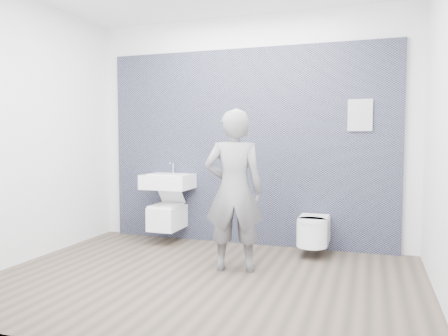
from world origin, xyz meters
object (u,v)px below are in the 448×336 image
(toilet_square, at_px, (167,216))
(visitor, at_px, (234,191))
(toilet_rounded, at_px, (313,231))
(washbasin, at_px, (168,181))

(toilet_square, bearing_deg, visitor, -36.22)
(toilet_square, bearing_deg, toilet_rounded, -1.22)
(toilet_square, relative_size, toilet_rounded, 1.06)
(toilet_square, xyz_separation_m, visitor, (1.14, -0.83, 0.46))
(washbasin, distance_m, visitor, 1.42)
(washbasin, bearing_deg, toilet_rounded, -1.92)
(washbasin, bearing_deg, visitor, -36.95)
(toilet_square, bearing_deg, washbasin, 90.00)
(toilet_rounded, relative_size, visitor, 0.36)
(washbasin, height_order, visitor, visitor)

